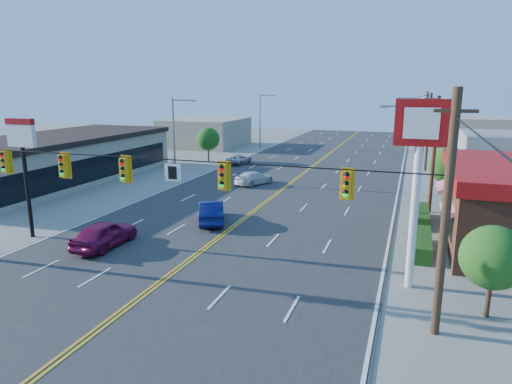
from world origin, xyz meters
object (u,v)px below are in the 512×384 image
(kfc_pylon, at_px, (419,157))
(car_magenta, at_px, (105,235))
(pizza_hut_sign, at_px, (23,153))
(car_silver, at_px, (239,160))
(car_blue, at_px, (212,212))
(car_white, at_px, (254,179))
(signal_span, at_px, (146,184))

(kfc_pylon, distance_m, car_magenta, 17.36)
(car_magenta, bearing_deg, pizza_hut_sign, -1.64)
(car_silver, bearing_deg, car_blue, 112.71)
(kfc_pylon, bearing_deg, car_white, 126.90)
(signal_span, xyz_separation_m, car_silver, (-8.56, 33.34, -4.33))
(signal_span, height_order, car_magenta, signal_span)
(signal_span, bearing_deg, car_magenta, 144.78)
(pizza_hut_sign, distance_m, car_blue, 12.01)
(pizza_hut_sign, distance_m, car_magenta, 7.03)
(car_white, bearing_deg, car_silver, -38.01)
(car_white, bearing_deg, signal_span, 121.71)
(pizza_hut_sign, xyz_separation_m, car_magenta, (5.46, -0.18, -4.42))
(car_blue, distance_m, car_white, 12.61)
(car_white, bearing_deg, kfc_pylon, 151.10)
(car_silver, bearing_deg, pizza_hut_sign, 91.52)
(pizza_hut_sign, distance_m, car_silver, 29.79)
(pizza_hut_sign, bearing_deg, kfc_pylon, 0.00)
(car_magenta, distance_m, car_white, 19.15)
(car_magenta, height_order, car_blue, car_magenta)
(pizza_hut_sign, relative_size, car_blue, 1.52)
(car_blue, height_order, car_silver, car_blue)
(car_white, relative_size, car_silver, 1.05)
(signal_span, xyz_separation_m, car_white, (-3.01, 22.82, -4.27))
(car_magenta, bearing_deg, car_blue, -120.03)
(car_white, bearing_deg, car_magenta, 106.97)
(pizza_hut_sign, bearing_deg, signal_span, -20.19)
(car_white, xyz_separation_m, car_silver, (-5.55, 10.52, -0.05))
(car_magenta, bearing_deg, car_white, -97.02)
(kfc_pylon, height_order, car_white, kfc_pylon)
(signal_span, bearing_deg, car_blue, 99.16)
(signal_span, bearing_deg, pizza_hut_sign, 159.81)
(pizza_hut_sign, bearing_deg, car_magenta, -1.84)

